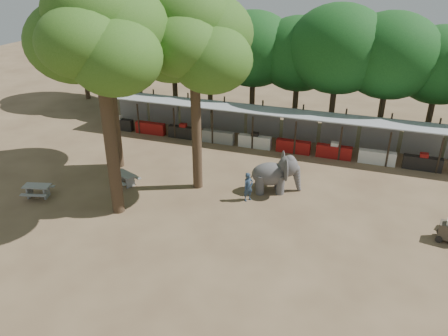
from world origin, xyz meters
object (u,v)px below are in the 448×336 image
(picnic_table_near, at_px, (37,189))
(yard_tree_center, at_px, (98,35))
(elephant, at_px, (276,173))
(picnic_table_far, at_px, (125,177))
(yard_tree_left, at_px, (105,37))
(yard_tree_back, at_px, (193,40))
(handler, at_px, (248,187))

(picnic_table_near, bearing_deg, yard_tree_center, -10.12)
(elephant, relative_size, picnic_table_far, 1.67)
(yard_tree_center, bearing_deg, yard_tree_left, 120.96)
(elephant, bearing_deg, yard_tree_back, 169.98)
(elephant, bearing_deg, picnic_table_near, -177.53)
(yard_tree_left, height_order, yard_tree_center, yard_tree_center)
(yard_tree_back, distance_m, picnic_table_far, 9.16)
(handler, relative_size, picnic_table_near, 0.95)
(yard_tree_back, bearing_deg, handler, -12.88)
(handler, relative_size, picnic_table_far, 0.92)
(yard_tree_left, distance_m, picnic_table_near, 9.62)
(yard_tree_center, relative_size, elephant, 3.91)
(picnic_table_near, bearing_deg, yard_tree_left, 55.04)
(yard_tree_left, bearing_deg, yard_tree_back, -9.46)
(yard_tree_left, height_order, picnic_table_near, yard_tree_left)
(yard_tree_left, height_order, yard_tree_back, yard_tree_back)
(yard_tree_center, xyz_separation_m, elephant, (7.64, 4.80, -8.06))
(picnic_table_near, bearing_deg, elephant, 7.81)
(yard_tree_back, bearing_deg, elephant, 9.79)
(yard_tree_left, bearing_deg, picnic_table_near, -110.49)
(yard_tree_left, distance_m, picnic_table_far, 8.30)
(yard_tree_back, distance_m, picnic_table_near, 12.17)
(handler, bearing_deg, yard_tree_left, 114.61)
(elephant, bearing_deg, picnic_table_far, 174.16)
(yard_tree_back, bearing_deg, picnic_table_far, -161.49)
(elephant, bearing_deg, handler, -147.14)
(handler, bearing_deg, elephant, -2.01)
(picnic_table_far, bearing_deg, yard_tree_back, 41.10)
(elephant, bearing_deg, yard_tree_left, 159.11)
(handler, height_order, picnic_table_near, handler)
(yard_tree_back, height_order, handler, yard_tree_back)
(yard_tree_left, relative_size, picnic_table_near, 6.17)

